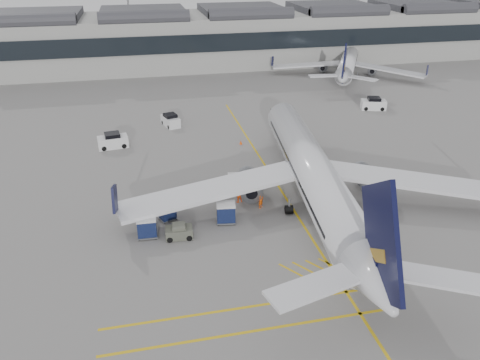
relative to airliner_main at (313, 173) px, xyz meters
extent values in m
plane|color=gray|center=(-12.31, -4.27, -3.45)|extent=(220.00, 220.00, 0.00)
cube|color=#9E9E99|center=(-12.31, 67.73, 2.05)|extent=(200.00, 20.00, 11.00)
cube|color=black|center=(-12.31, 57.53, 3.05)|extent=(200.00, 0.50, 3.60)
cube|color=#38383D|center=(-12.31, 67.73, 8.25)|extent=(200.00, 18.00, 1.40)
cylinder|color=slate|center=(-17.31, 81.73, 9.05)|extent=(0.44, 0.44, 25.00)
cube|color=gold|center=(-2.31, 5.73, -3.45)|extent=(0.25, 60.00, 0.01)
cylinder|color=silver|center=(0.09, 0.75, 0.06)|extent=(8.18, 33.71, 4.19)
cone|color=silver|center=(2.37, 19.57, 0.06)|extent=(4.70, 4.93, 4.19)
cone|color=silver|center=(-2.24, -18.51, 0.51)|extent=(4.80, 5.82, 4.19)
cube|color=silver|center=(-10.63, 0.36, -0.94)|extent=(19.37, 7.59, 0.39)
cube|color=silver|center=(10.41, -2.18, -0.94)|extent=(18.88, 11.62, 0.39)
cylinder|color=slate|center=(-6.26, 2.08, -1.72)|extent=(2.81, 4.27, 2.34)
cylinder|color=slate|center=(6.58, 0.53, -1.72)|extent=(2.81, 4.27, 2.34)
cube|color=black|center=(-2.16, -17.84, 3.63)|extent=(1.35, 8.46, 9.34)
cylinder|color=black|center=(1.63, 13.48, -3.10)|extent=(0.40, 0.75, 0.71)
cylinder|color=black|center=(-3.01, -1.68, -3.01)|extent=(0.88, 0.98, 0.89)
cylinder|color=black|center=(2.52, -2.35, -3.01)|extent=(0.88, 0.98, 0.89)
cylinder|color=silver|center=(26.62, 50.47, -0.70)|extent=(15.17, 24.69, 3.28)
cone|color=silver|center=(33.57, 63.59, -0.70)|extent=(4.54, 4.62, 3.28)
cone|color=silver|center=(19.50, 37.04, -0.35)|extent=(4.86, 5.24, 3.28)
cube|color=silver|center=(18.67, 53.20, -1.49)|extent=(15.17, 5.65, 0.31)
cube|color=silver|center=(33.33, 45.43, -1.49)|extent=(12.59, 12.85, 0.31)
cylinder|color=slate|center=(22.34, 53.23, -2.10)|extent=(3.09, 3.64, 1.83)
cylinder|color=slate|center=(31.30, 48.48, -2.10)|extent=(3.09, 3.64, 1.83)
cube|color=black|center=(19.75, 37.51, 2.09)|extent=(3.34, 6.00, 7.31)
cylinder|color=black|center=(31.32, 59.34, -3.17)|extent=(0.48, 0.61, 0.56)
cylinder|color=black|center=(23.66, 49.56, -3.10)|extent=(0.87, 0.90, 0.70)
cylinder|color=black|center=(27.52, 47.52, -3.10)|extent=(0.87, 0.90, 0.70)
cube|color=silver|center=(-4.71, 6.16, -3.14)|extent=(3.53, 1.60, 0.63)
cube|color=black|center=(-3.81, 6.09, -2.41)|extent=(3.14, 1.21, 1.34)
cube|color=silver|center=(-5.71, 6.23, -2.50)|extent=(0.90, 1.23, 0.82)
cylinder|color=black|center=(-6.02, 5.61, -3.25)|extent=(0.41, 0.19, 0.40)
cylinder|color=black|center=(-5.94, 6.88, -3.25)|extent=(0.41, 0.19, 0.40)
cylinder|color=black|center=(-3.49, 5.43, -3.25)|extent=(0.41, 0.19, 0.40)
cylinder|color=black|center=(-3.40, 6.70, -3.25)|extent=(0.41, 0.19, 0.40)
cube|color=gray|center=(-7.27, 5.01, -3.28)|extent=(1.79, 1.55, 0.11)
cube|color=#121D47|center=(-7.27, 5.01, -2.53)|extent=(1.64, 1.49, 1.36)
cube|color=silver|center=(-7.27, 5.01, -1.82)|extent=(1.69, 1.54, 0.09)
cylinder|color=black|center=(-8.00, 4.61, -3.35)|extent=(0.22, 0.13, 0.21)
cylinder|color=black|center=(-7.84, 5.63, -3.35)|extent=(0.22, 0.13, 0.21)
cylinder|color=black|center=(-6.71, 4.40, -3.35)|extent=(0.22, 0.13, 0.21)
cylinder|color=black|center=(-6.54, 5.42, -3.35)|extent=(0.22, 0.13, 0.21)
cube|color=gray|center=(-9.60, -1.90, -3.25)|extent=(2.14, 1.85, 0.14)
cube|color=#121D47|center=(-9.60, -1.90, -2.33)|extent=(1.96, 1.77, 1.65)
cube|color=silver|center=(-9.60, -1.90, -1.47)|extent=(2.03, 1.83, 0.11)
cylinder|color=black|center=(-10.48, -2.41, -3.33)|extent=(0.26, 0.15, 0.25)
cylinder|color=black|center=(-10.30, -1.17, -3.33)|extent=(0.26, 0.15, 0.25)
cylinder|color=black|center=(-8.90, -2.63, -3.33)|extent=(0.26, 0.15, 0.25)
cylinder|color=black|center=(-8.72, -1.39, -3.33)|extent=(0.26, 0.15, 0.25)
cube|color=gray|center=(-17.30, -2.84, -3.25)|extent=(1.94, 1.62, 0.13)
cube|color=#121D47|center=(-17.30, -2.84, -2.36)|extent=(1.77, 1.56, 1.61)
cube|color=silver|center=(-17.30, -2.84, -1.52)|extent=(1.83, 1.61, 0.11)
cylinder|color=black|center=(-18.09, -3.43, -3.33)|extent=(0.25, 0.12, 0.24)
cylinder|color=black|center=(-18.06, -2.21, -3.33)|extent=(0.25, 0.12, 0.24)
cylinder|color=black|center=(-16.54, -3.48, -3.33)|extent=(0.25, 0.12, 0.24)
cylinder|color=black|center=(-16.50, -2.26, -3.33)|extent=(0.25, 0.12, 0.24)
cube|color=gray|center=(-15.20, -0.20, -3.29)|extent=(1.93, 1.78, 0.11)
cube|color=#121D47|center=(-15.20, -0.20, -2.56)|extent=(1.78, 1.69, 1.32)
cube|color=silver|center=(-15.20, -0.20, -1.86)|extent=(1.84, 1.74, 0.09)
cylinder|color=black|center=(-15.59, -0.91, -3.35)|extent=(0.22, 0.16, 0.20)
cylinder|color=black|center=(-15.98, 0.02, -3.35)|extent=(0.22, 0.16, 0.20)
cylinder|color=black|center=(-14.41, -0.41, -3.35)|extent=(0.22, 0.16, 0.20)
cylinder|color=black|center=(-14.80, 0.51, -3.35)|extent=(0.22, 0.16, 0.20)
imported|color=#E64E0C|center=(-5.51, 0.11, -2.54)|extent=(0.78, 0.77, 1.82)
imported|color=#FE4F0D|center=(-7.55, 1.80, -2.53)|extent=(0.97, 0.79, 1.84)
cube|color=#535548|center=(-14.41, -3.67, -2.90)|extent=(2.58, 1.64, 1.00)
cube|color=#535548|center=(-14.41, -3.67, -2.30)|extent=(1.26, 1.26, 0.50)
cylinder|color=black|center=(-15.34, -4.27, -3.17)|extent=(0.57, 0.28, 0.56)
cylinder|color=black|center=(-15.27, -2.97, -3.17)|extent=(0.57, 0.28, 0.56)
cylinder|color=black|center=(-13.54, -4.37, -3.17)|extent=(0.57, 0.28, 0.56)
cylinder|color=black|center=(-13.47, -3.07, -3.17)|extent=(0.57, 0.28, 0.56)
cone|color=#F24C0A|center=(-3.74, 17.64, -3.17)|extent=(0.40, 0.40, 0.56)
cone|color=#F24C0A|center=(3.45, 3.38, -3.17)|extent=(0.40, 0.40, 0.56)
cube|color=silver|center=(-20.89, 20.33, -2.69)|extent=(4.17, 2.48, 1.53)
cube|color=black|center=(-20.89, 20.33, -1.76)|extent=(2.20, 2.11, 0.66)
cylinder|color=black|center=(-22.07, 19.29, -3.12)|extent=(0.68, 0.33, 0.66)
cylinder|color=black|center=(-22.31, 21.02, -3.12)|extent=(0.68, 0.33, 0.66)
cylinder|color=black|center=(-19.47, 19.64, -3.12)|extent=(0.68, 0.33, 0.66)
cylinder|color=black|center=(-19.71, 21.38, -3.12)|extent=(0.68, 0.33, 0.66)
cube|color=silver|center=(-12.54, 27.19, -2.75)|extent=(2.84, 4.02, 1.41)
cube|color=black|center=(-12.54, 27.19, -1.89)|extent=(2.19, 2.26, 0.61)
cylinder|color=black|center=(-11.40, 26.29, -3.15)|extent=(0.40, 0.64, 0.61)
cylinder|color=black|center=(-12.94, 25.79, -3.15)|extent=(0.40, 0.64, 0.61)
cylinder|color=black|center=(-12.14, 28.59, -3.15)|extent=(0.40, 0.64, 0.61)
cylinder|color=black|center=(-13.68, 28.10, -3.15)|extent=(0.40, 0.64, 0.61)
cube|color=silver|center=(21.26, 27.95, -2.67)|extent=(4.40, 3.02, 1.56)
cube|color=black|center=(21.26, 27.95, -1.73)|extent=(2.44, 2.36, 0.67)
cylinder|color=black|center=(19.74, 27.46, -3.12)|extent=(0.71, 0.42, 0.67)
cylinder|color=black|center=(20.22, 29.17, -3.12)|extent=(0.71, 0.42, 0.67)
cylinder|color=black|center=(22.30, 26.73, -3.12)|extent=(0.71, 0.42, 0.67)
cylinder|color=black|center=(22.79, 28.45, -3.12)|extent=(0.71, 0.42, 0.67)
camera|label=1|loc=(-16.80, -40.85, 21.04)|focal=35.00mm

